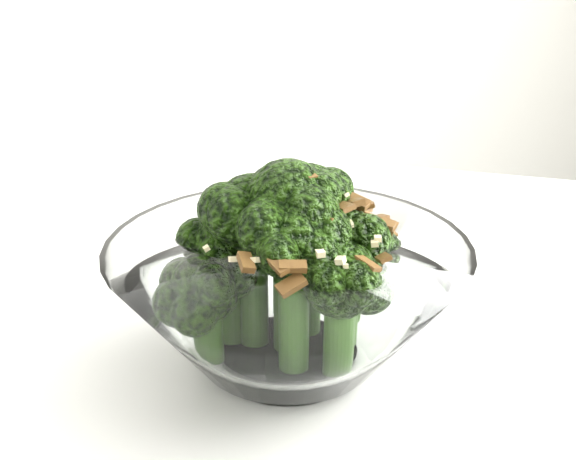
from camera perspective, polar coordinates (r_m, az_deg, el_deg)
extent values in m
cylinder|color=white|center=(0.52, 0.00, -9.17)|extent=(0.09, 0.09, 0.01)
cylinder|color=#2B5115|center=(0.55, -0.13, -3.88)|extent=(0.02, 0.02, 0.04)
sphere|color=#24470D|center=(0.54, -0.13, -0.76)|extent=(0.04, 0.04, 0.04)
cylinder|color=#2B5115|center=(0.52, -4.19, -5.13)|extent=(0.02, 0.02, 0.06)
sphere|color=#24470D|center=(0.50, -4.32, -1.08)|extent=(0.05, 0.05, 0.05)
cylinder|color=#2B5115|center=(0.48, 0.42, -6.23)|extent=(0.02, 0.02, 0.07)
sphere|color=#24470D|center=(0.46, 0.44, -0.92)|extent=(0.05, 0.05, 0.05)
cylinder|color=#2B5115|center=(0.51, -2.45, -4.28)|extent=(0.02, 0.02, 0.08)
sphere|color=#24470D|center=(0.49, -2.55, 1.08)|extent=(0.05, 0.05, 0.05)
cylinder|color=#2B5115|center=(0.52, 1.37, -3.37)|extent=(0.02, 0.02, 0.08)
sphere|color=#24470D|center=(0.50, 1.42, 2.00)|extent=(0.05, 0.05, 0.05)
cylinder|color=#2B5115|center=(0.48, 3.65, -7.67)|extent=(0.02, 0.02, 0.05)
sphere|color=#24470D|center=(0.46, 3.76, -3.63)|extent=(0.04, 0.04, 0.04)
cylinder|color=#2B5115|center=(0.51, 4.00, -5.26)|extent=(0.02, 0.02, 0.06)
sphere|color=#24470D|center=(0.49, 4.13, -1.07)|extent=(0.04, 0.04, 0.04)
cylinder|color=#2B5115|center=(0.50, 0.00, -4.14)|extent=(0.02, 0.02, 0.09)
sphere|color=#24470D|center=(0.48, 0.00, 1.95)|extent=(0.05, 0.05, 0.05)
cylinder|color=#2B5115|center=(0.50, -5.73, -7.39)|extent=(0.02, 0.02, 0.04)
sphere|color=#24470D|center=(0.48, -5.88, -4.19)|extent=(0.04, 0.04, 0.04)
cylinder|color=#2B5115|center=(0.54, 4.38, -4.43)|extent=(0.02, 0.02, 0.04)
sphere|color=#24470D|center=(0.53, 4.49, -1.38)|extent=(0.04, 0.04, 0.04)
cube|color=brown|center=(0.52, 5.32, 1.47)|extent=(0.01, 0.01, 0.00)
cube|color=brown|center=(0.44, 5.69, -2.39)|extent=(0.01, 0.02, 0.01)
cube|color=brown|center=(0.53, 1.18, 2.73)|extent=(0.01, 0.01, 0.01)
cube|color=brown|center=(0.47, 1.64, 3.21)|extent=(0.02, 0.01, 0.01)
cube|color=brown|center=(0.53, 0.78, 2.16)|extent=(0.01, 0.02, 0.01)
cube|color=brown|center=(0.50, 1.48, 3.30)|extent=(0.02, 0.02, 0.01)
cube|color=brown|center=(0.49, -4.81, 1.56)|extent=(0.02, 0.01, 0.00)
cube|color=brown|center=(0.48, 4.85, 1.95)|extent=(0.01, 0.01, 0.01)
cube|color=brown|center=(0.54, -0.09, 2.18)|extent=(0.02, 0.02, 0.01)
cube|color=brown|center=(0.51, 5.28, 1.20)|extent=(0.02, 0.01, 0.01)
cube|color=brown|center=(0.43, -3.00, -2.31)|extent=(0.01, 0.02, 0.01)
cube|color=brown|center=(0.45, 1.66, 1.18)|extent=(0.01, 0.01, 0.00)
cube|color=brown|center=(0.44, -0.91, -1.76)|extent=(0.01, 0.02, 0.01)
cube|color=brown|center=(0.49, 4.99, 2.03)|extent=(0.02, 0.02, 0.01)
cube|color=brown|center=(0.49, 6.34, 0.76)|extent=(0.02, 0.01, 0.01)
cube|color=brown|center=(0.46, 3.99, 1.62)|extent=(0.01, 0.02, 0.01)
cube|color=brown|center=(0.53, -4.01, 2.06)|extent=(0.01, 0.02, 0.01)
cube|color=brown|center=(0.51, 4.67, 1.83)|extent=(0.02, 0.01, 0.01)
cube|color=brown|center=(0.52, -1.61, 2.97)|extent=(0.01, 0.01, 0.01)
cube|color=brown|center=(0.43, 0.33, -2.62)|extent=(0.02, 0.01, 0.01)
cube|color=brown|center=(0.49, -5.20, 1.35)|extent=(0.01, 0.01, 0.01)
cube|color=brown|center=(0.43, 0.23, -3.92)|extent=(0.02, 0.01, 0.01)
cube|color=brown|center=(0.48, 6.70, 0.51)|extent=(0.02, 0.02, 0.01)
cube|color=brown|center=(0.50, 5.34, 1.66)|extent=(0.01, 0.01, 0.01)
cube|color=brown|center=(0.47, 1.80, 3.25)|extent=(0.02, 0.01, 0.01)
cube|color=brown|center=(0.51, 3.89, 2.24)|extent=(0.01, 0.01, 0.00)
cube|color=brown|center=(0.45, 3.12, 0.74)|extent=(0.01, 0.01, 0.01)
cube|color=brown|center=(0.47, -4.32, 1.35)|extent=(0.02, 0.02, 0.01)
cube|color=brown|center=(0.52, -4.82, 1.47)|extent=(0.01, 0.01, 0.01)
cube|color=brown|center=(0.50, 6.93, -0.16)|extent=(0.02, 0.02, 0.01)
cube|color=brown|center=(0.46, 6.81, -1.99)|extent=(0.01, 0.01, 0.01)
cube|color=brown|center=(0.53, -1.85, 2.61)|extent=(0.01, 0.01, 0.01)
cube|color=brown|center=(0.46, 1.32, 4.03)|extent=(0.01, 0.01, 0.01)
cube|color=brown|center=(0.49, 7.29, 0.19)|extent=(0.01, 0.02, 0.01)
cube|color=brown|center=(0.43, -0.58, -2.49)|extent=(0.01, 0.02, 0.01)
cube|color=beige|center=(0.46, -5.82, -1.30)|extent=(0.00, 0.00, 0.00)
cube|color=beige|center=(0.44, 4.11, -2.58)|extent=(0.00, 0.00, 0.00)
cube|color=beige|center=(0.46, 6.19, -0.96)|extent=(0.01, 0.01, 0.00)
cube|color=beige|center=(0.48, -1.05, 4.59)|extent=(0.01, 0.01, 0.00)
cube|color=beige|center=(0.48, 6.59, 0.27)|extent=(0.01, 0.01, 0.01)
cube|color=beige|center=(0.49, 2.66, 3.29)|extent=(0.01, 0.01, 0.00)
cube|color=beige|center=(0.46, 3.62, 0.84)|extent=(0.01, 0.01, 0.01)
cube|color=beige|center=(0.52, 5.29, 1.27)|extent=(0.01, 0.01, 0.01)
cube|color=beige|center=(0.49, 4.67, 1.74)|extent=(0.00, 0.00, 0.00)
cube|color=beige|center=(0.53, 1.54, 2.13)|extent=(0.00, 0.00, 0.00)
cube|color=beige|center=(0.46, 6.40, -0.61)|extent=(0.00, 0.00, 0.00)
cube|color=beige|center=(0.43, -1.29, -1.89)|extent=(0.00, 0.00, 0.00)
cube|color=beige|center=(0.48, 6.52, -0.15)|extent=(0.00, 0.00, 0.00)
cube|color=beige|center=(0.52, -0.32, 3.22)|extent=(0.01, 0.01, 0.00)
cube|color=beige|center=(0.51, 1.70, 3.04)|extent=(0.01, 0.01, 0.00)
cube|color=beige|center=(0.50, -4.71, 1.81)|extent=(0.01, 0.01, 0.01)
cube|color=beige|center=(0.45, 3.54, -0.08)|extent=(0.00, 0.00, 0.00)
cube|color=beige|center=(0.49, -5.52, 1.50)|extent=(0.01, 0.01, 0.00)
cube|color=beige|center=(0.48, 4.16, 2.49)|extent=(0.00, 0.00, 0.00)
cube|color=beige|center=(0.44, 3.75, -2.17)|extent=(0.01, 0.01, 0.00)
cube|color=beige|center=(0.53, 3.18, 2.07)|extent=(0.00, 0.00, 0.00)
cube|color=beige|center=(0.44, -3.93, -2.08)|extent=(0.01, 0.01, 0.00)
cube|color=beige|center=(0.50, 2.07, 3.00)|extent=(0.01, 0.01, 0.00)
cube|color=beige|center=(0.46, 4.38, 0.40)|extent=(0.01, 0.01, 0.01)
cube|color=beige|center=(0.48, -2.51, 3.23)|extent=(0.01, 0.01, 0.00)
cube|color=beige|center=(0.43, 2.31, -1.67)|extent=(0.01, 0.01, 0.00)
cube|color=beige|center=(0.43, -2.33, -2.14)|extent=(0.01, 0.01, 0.01)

